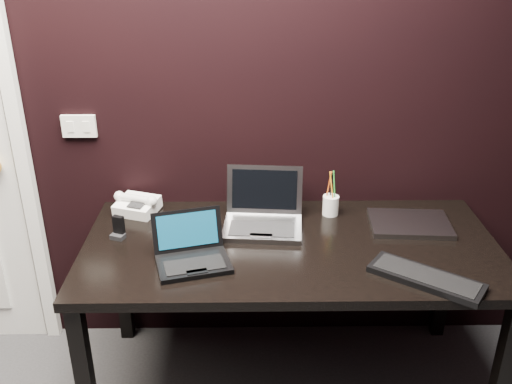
{
  "coord_description": "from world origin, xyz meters",
  "views": [
    {
      "loc": [
        0.13,
        -0.62,
        1.92
      ],
      "look_at": [
        0.16,
        1.35,
        1.0
      ],
      "focal_mm": 40.0,
      "sensor_mm": 36.0,
      "label": 1
    }
  ],
  "objects_px": {
    "ext_keyboard": "(426,278)",
    "desk_phone": "(137,205)",
    "mobile_phone": "(119,230)",
    "netbook": "(192,254)",
    "silver_laptop": "(263,217)",
    "desk": "(290,260)",
    "closed_laptop": "(410,224)",
    "pen_cup": "(331,204)"
  },
  "relations": [
    {
      "from": "desk",
      "to": "netbook",
      "type": "xyz_separation_m",
      "value": [
        -0.39,
        -0.13,
        0.11
      ]
    },
    {
      "from": "desk",
      "to": "silver_laptop",
      "type": "bearing_deg",
      "value": 125.99
    },
    {
      "from": "ext_keyboard",
      "to": "pen_cup",
      "type": "relative_size",
      "value": 1.97
    },
    {
      "from": "closed_laptop",
      "to": "ext_keyboard",
      "type": "bearing_deg",
      "value": -96.78
    },
    {
      "from": "desk",
      "to": "desk_phone",
      "type": "xyz_separation_m",
      "value": [
        -0.68,
        0.29,
        0.12
      ]
    },
    {
      "from": "ext_keyboard",
      "to": "mobile_phone",
      "type": "relative_size",
      "value": 4.3
    },
    {
      "from": "netbook",
      "to": "closed_laptop",
      "type": "height_order",
      "value": "netbook"
    },
    {
      "from": "ext_keyboard",
      "to": "silver_laptop",
      "type": "bearing_deg",
      "value": 143.82
    },
    {
      "from": "desk",
      "to": "closed_laptop",
      "type": "xyz_separation_m",
      "value": [
        0.53,
        0.14,
        0.09
      ]
    },
    {
      "from": "silver_laptop",
      "to": "closed_laptop",
      "type": "distance_m",
      "value": 0.64
    },
    {
      "from": "silver_laptop",
      "to": "pen_cup",
      "type": "xyz_separation_m",
      "value": [
        0.31,
        0.11,
        0.01
      ]
    },
    {
      "from": "desk_phone",
      "to": "pen_cup",
      "type": "distance_m",
      "value": 0.87
    },
    {
      "from": "ext_keyboard",
      "to": "desk_phone",
      "type": "xyz_separation_m",
      "value": [
        -1.15,
        0.57,
        0.03
      ]
    },
    {
      "from": "silver_laptop",
      "to": "pen_cup",
      "type": "bearing_deg",
      "value": 19.49
    },
    {
      "from": "desk",
      "to": "silver_laptop",
      "type": "xyz_separation_m",
      "value": [
        -0.11,
        0.15,
        0.12
      ]
    },
    {
      "from": "silver_laptop",
      "to": "mobile_phone",
      "type": "height_order",
      "value": "silver_laptop"
    },
    {
      "from": "desk",
      "to": "ext_keyboard",
      "type": "relative_size",
      "value": 4.09
    },
    {
      "from": "desk_phone",
      "to": "mobile_phone",
      "type": "distance_m",
      "value": 0.23
    },
    {
      "from": "desk",
      "to": "silver_laptop",
      "type": "distance_m",
      "value": 0.22
    },
    {
      "from": "closed_laptop",
      "to": "pen_cup",
      "type": "distance_m",
      "value": 0.35
    },
    {
      "from": "silver_laptop",
      "to": "mobile_phone",
      "type": "distance_m",
      "value": 0.61
    },
    {
      "from": "desk_phone",
      "to": "mobile_phone",
      "type": "relative_size",
      "value": 2.28
    },
    {
      "from": "netbook",
      "to": "pen_cup",
      "type": "bearing_deg",
      "value": 33.94
    },
    {
      "from": "netbook",
      "to": "desk_phone",
      "type": "xyz_separation_m",
      "value": [
        -0.29,
        0.43,
        0.0
      ]
    },
    {
      "from": "silver_laptop",
      "to": "desk_phone",
      "type": "height_order",
      "value": "silver_laptop"
    },
    {
      "from": "netbook",
      "to": "ext_keyboard",
      "type": "height_order",
      "value": "netbook"
    },
    {
      "from": "netbook",
      "to": "closed_laptop",
      "type": "relative_size",
      "value": 0.92
    },
    {
      "from": "mobile_phone",
      "to": "pen_cup",
      "type": "relative_size",
      "value": 0.46
    },
    {
      "from": "netbook",
      "to": "mobile_phone",
      "type": "height_order",
      "value": "netbook"
    },
    {
      "from": "desk_phone",
      "to": "netbook",
      "type": "bearing_deg",
      "value": -56.16
    },
    {
      "from": "desk_phone",
      "to": "pen_cup",
      "type": "relative_size",
      "value": 1.04
    },
    {
      "from": "desk",
      "to": "desk_phone",
      "type": "height_order",
      "value": "desk_phone"
    },
    {
      "from": "ext_keyboard",
      "to": "desk",
      "type": "bearing_deg",
      "value": 149.85
    },
    {
      "from": "desk",
      "to": "silver_laptop",
      "type": "height_order",
      "value": "silver_laptop"
    },
    {
      "from": "netbook",
      "to": "pen_cup",
      "type": "xyz_separation_m",
      "value": [
        0.59,
        0.4,
        0.01
      ]
    },
    {
      "from": "desk",
      "to": "pen_cup",
      "type": "distance_m",
      "value": 0.35
    },
    {
      "from": "netbook",
      "to": "mobile_phone",
      "type": "relative_size",
      "value": 3.39
    },
    {
      "from": "desk",
      "to": "pen_cup",
      "type": "height_order",
      "value": "pen_cup"
    },
    {
      "from": "netbook",
      "to": "silver_laptop",
      "type": "distance_m",
      "value": 0.4
    },
    {
      "from": "ext_keyboard",
      "to": "desk_phone",
      "type": "height_order",
      "value": "desk_phone"
    },
    {
      "from": "desk_phone",
      "to": "mobile_phone",
      "type": "height_order",
      "value": "same"
    },
    {
      "from": "silver_laptop",
      "to": "ext_keyboard",
      "type": "relative_size",
      "value": 0.86
    }
  ]
}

